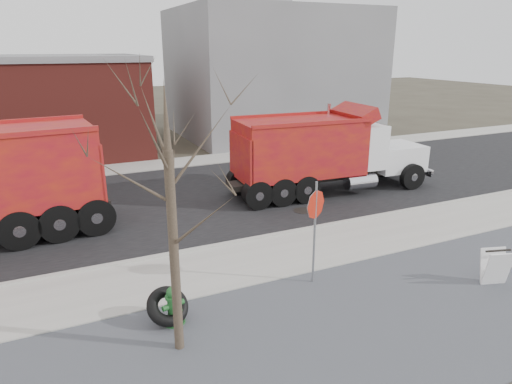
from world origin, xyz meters
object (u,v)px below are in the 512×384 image
truck_tire (168,306)px  sandwich_board (495,267)px  stop_sign (315,215)px  fire_hydrant (174,307)px  dump_truck_red_a (324,150)px

truck_tire → sandwich_board: size_ratio=1.15×
stop_sign → sandwich_board: bearing=-29.5°
fire_hydrant → sandwich_board: size_ratio=0.97×
truck_tire → fire_hydrant: bearing=-44.6°
stop_sign → dump_truck_red_a: size_ratio=0.31×
fire_hydrant → truck_tire: bearing=121.2°
stop_sign → truck_tire: bearing=179.8°
truck_tire → stop_sign: size_ratio=0.40×
dump_truck_red_a → truck_tire: bearing=-137.6°
truck_tire → sandwich_board: 7.97m
truck_tire → sandwich_board: sandwich_board is taller
fire_hydrant → truck_tire: fire_hydrant is taller
fire_hydrant → stop_sign: size_ratio=0.34×
truck_tire → stop_sign: 4.01m
truck_tire → sandwich_board: (7.78, -1.77, 0.09)m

